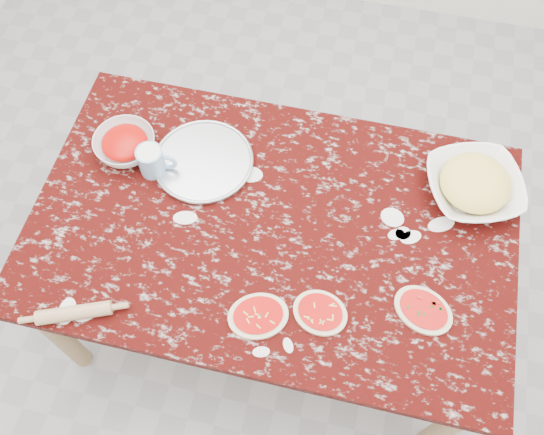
% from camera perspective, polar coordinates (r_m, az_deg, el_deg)
% --- Properties ---
extents(ground, '(4.00, 4.00, 0.00)m').
position_cam_1_polar(ground, '(2.61, 0.00, -8.43)').
color(ground, gray).
extents(worktable, '(1.60, 1.00, 0.75)m').
position_cam_1_polar(worktable, '(2.00, 0.00, -1.82)').
color(worktable, black).
rests_on(worktable, ground).
extents(pizza_tray, '(0.43, 0.43, 0.01)m').
position_cam_1_polar(pizza_tray, '(2.06, -6.72, 5.45)').
color(pizza_tray, '#B2B2B7').
rests_on(pizza_tray, worktable).
extents(sauce_bowl, '(0.24, 0.24, 0.07)m').
position_cam_1_polar(sauce_bowl, '(2.12, -14.17, 6.92)').
color(sauce_bowl, white).
rests_on(sauce_bowl, worktable).
extents(cheese_bowl, '(0.40, 0.40, 0.08)m').
position_cam_1_polar(cheese_bowl, '(2.07, 19.11, 2.89)').
color(cheese_bowl, white).
rests_on(cheese_bowl, worktable).
extents(flour_mug, '(0.14, 0.09, 0.11)m').
position_cam_1_polar(flour_mug, '(2.03, -11.63, 5.48)').
color(flour_mug, '#79A6CE').
rests_on(flour_mug, worktable).
extents(pizza_left, '(0.23, 0.21, 0.02)m').
position_cam_1_polar(pizza_left, '(1.79, -1.36, -9.61)').
color(pizza_left, beige).
rests_on(pizza_left, worktable).
extents(pizza_mid, '(0.20, 0.17, 0.02)m').
position_cam_1_polar(pizza_mid, '(1.80, 4.73, -9.26)').
color(pizza_mid, beige).
rests_on(pizza_mid, worktable).
extents(pizza_right, '(0.23, 0.20, 0.02)m').
position_cam_1_polar(pizza_right, '(1.86, 14.58, -8.76)').
color(pizza_right, beige).
rests_on(pizza_right, worktable).
extents(rolling_pin, '(0.23, 0.13, 0.04)m').
position_cam_1_polar(rolling_pin, '(1.88, -18.81, -8.83)').
color(rolling_pin, tan).
rests_on(rolling_pin, worktable).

